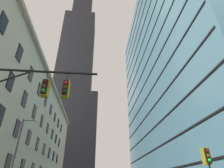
{
  "coord_description": "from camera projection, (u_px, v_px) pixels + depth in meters",
  "views": [
    {
      "loc": [
        -0.77,
        -6.51,
        1.66
      ],
      "look_at": [
        1.83,
        22.17,
        17.82
      ],
      "focal_mm": 29.3,
      "sensor_mm": 36.0,
      "label": 1
    }
  ],
  "objects": [
    {
      "name": "traffic_signal_mast",
      "position": [
        23.0,
        103.0,
        9.95
      ],
      "size": [
        6.54,
        0.63,
        7.77
      ],
      "color": "black",
      "rests_on": "sidewalk_left"
    },
    {
      "name": "glass_office_midrise",
      "position": [
        178.0,
        70.0,
        47.2
      ],
      "size": [
        17.5,
        51.63,
        55.65
      ],
      "color": "teal",
      "rests_on": "ground"
    },
    {
      "name": "street_lamppost",
      "position": [
        19.0,
        150.0,
        19.08
      ],
      "size": [
        1.91,
        0.32,
        8.17
      ],
      "color": "#47474C",
      "rests_on": "sidewalk_left"
    },
    {
      "name": "traffic_light_near_right",
      "position": [
        207.0,
        160.0,
        11.85
      ],
      "size": [
        0.4,
        0.63,
        3.76
      ],
      "color": "black",
      "rests_on": "sidewalk_right"
    },
    {
      "name": "dark_skyscraper",
      "position": [
        75.0,
        74.0,
        115.32
      ],
      "size": [
        29.69,
        29.69,
        213.46
      ],
      "color": "black",
      "rests_on": "ground"
    }
  ]
}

